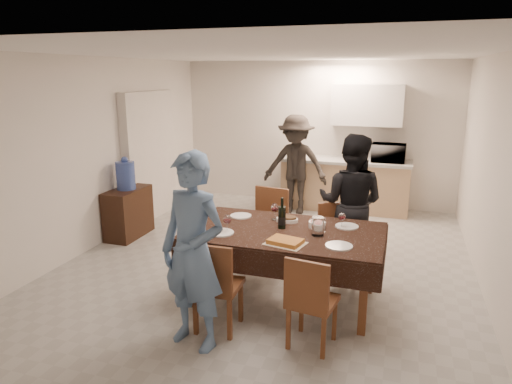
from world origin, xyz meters
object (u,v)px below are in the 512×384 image
Objects in this scene: water_jug at (126,176)px; microwave at (389,153)px; water_pitcher at (318,226)px; wine_bottle at (282,213)px; person_far at (351,203)px; person_kitchen at (295,165)px; dining_table at (285,233)px; savoury_tart at (285,241)px; console at (128,213)px; person_near at (193,252)px.

microwave reaches higher than water_jug.
water_pitcher is 3.71m from microwave.
wine_bottle is 0.20× the size of person_far.
person_far reaches higher than wine_bottle.
dining_table is at bearing -78.66° from person_kitchen.
wine_bottle reaches higher than savoury_tart.
water_jug is at bearing 0.00° from console.
person_kitchen is at bearing 43.25° from console.
console is 2.15× the size of savoury_tart.
person_near is (-0.50, -1.10, -0.08)m from wine_bottle.
person_near is at bearing -46.21° from console.
wine_bottle is at bearing 66.59° from person_far.
dining_table is at bearing -23.99° from water_jug.
water_jug is (0.00, 0.00, 0.57)m from console.
dining_table is 0.21m from wine_bottle.
person_kitchen is (2.08, 1.96, -0.08)m from water_jug.
person_kitchen is (-1.51, -0.45, -0.21)m from microwave.
wine_bottle is 3.68m from microwave.
person_near reaches higher than person_far.
microwave is at bearing 33.82° from water_jug.
savoury_tart is (-0.25, -0.33, -0.07)m from water_pitcher.
microwave is 0.33× the size of person_far.
water_jug is 2.14× the size of water_pitcher.
microwave is (3.59, 2.41, 0.13)m from water_jug.
water_pitcher is at bearing -72.97° from person_kitchen.
console is at bearing 33.82° from microwave.
console is at bearing 4.79° from person_far.
savoury_tart is (2.81, -1.59, -0.12)m from water_jug.
console is 0.46× the size of person_kitchen.
person_kitchen is at bearing 100.63° from wine_bottle.
microwave is 1.59m from person_kitchen.
savoury_tart is at bearing -29.43° from console.
savoury_tart is at bearing -78.29° from person_kitchen.
console is 2.90m from person_kitchen.
water_pitcher is (3.06, -1.26, 0.52)m from console.
wine_bottle is at bearing 109.23° from savoury_tart.
water_jug is at bearing 155.83° from dining_table.
wine_bottle is at bearing 75.42° from microwave.
person_kitchen reaches higher than water_pitcher.
person_far is (0.55, 1.05, 0.09)m from dining_table.
person_kitchen is (-0.73, 3.54, 0.04)m from savoury_tart.
wine_bottle is 3.17m from person_kitchen.
savoury_tart is at bearing 58.76° from person_near.
person_kitchen is (-0.63, 3.16, 0.10)m from dining_table.
wine_bottle is 0.91× the size of savoury_tart.
console is 0.57m from water_jug.
person_far reaches higher than water_pitcher.
person_far is (1.10, 2.10, -0.03)m from person_near.
water_pitcher is (3.06, -1.26, -0.05)m from water_jug.
person_far is at bearing 79.70° from water_pitcher.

